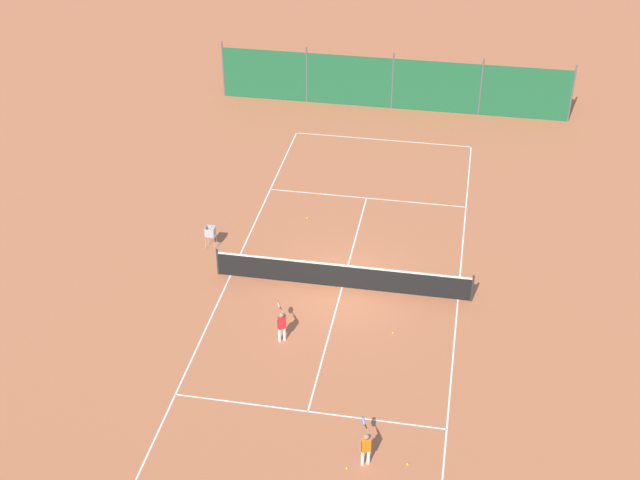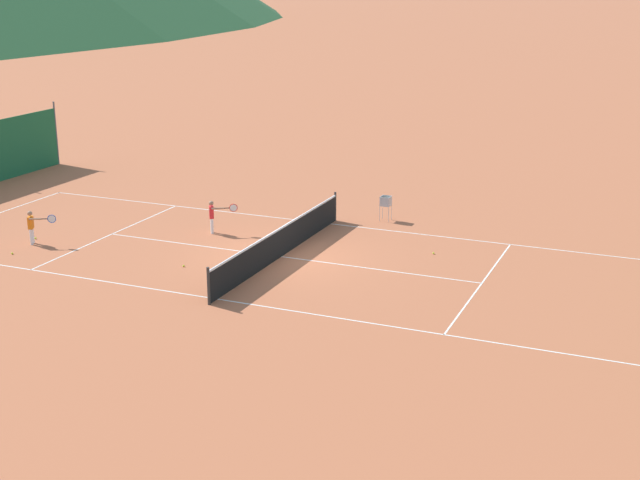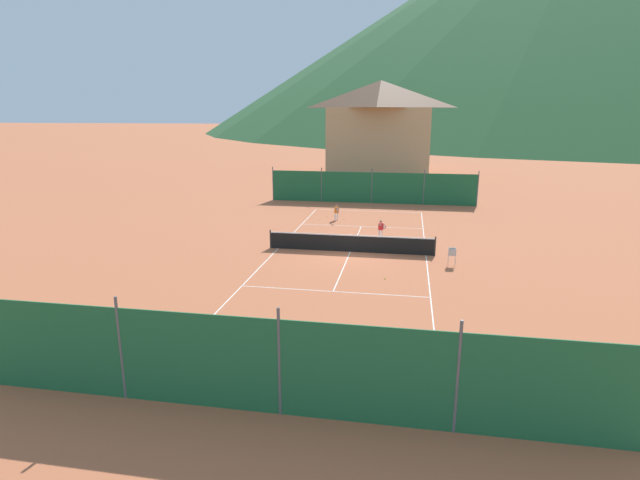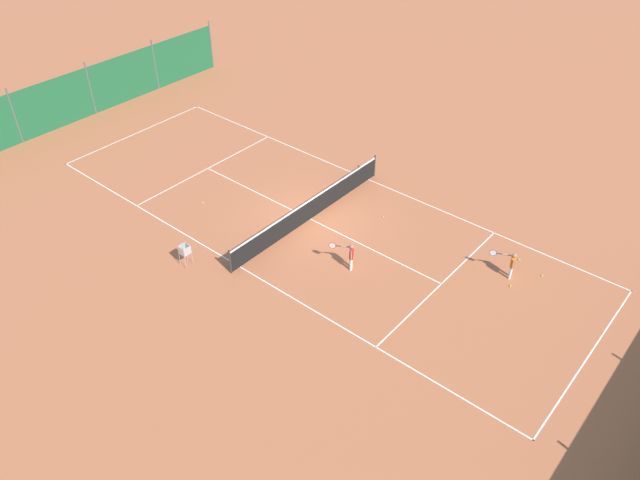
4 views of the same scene
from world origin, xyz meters
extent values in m
plane|color=#B7603D|center=(0.00, 0.00, 0.00)|extent=(600.00, 600.00, 0.00)
cube|color=white|center=(0.00, 11.90, 0.00)|extent=(8.25, 0.05, 0.01)
cube|color=white|center=(0.00, -11.90, 0.00)|extent=(8.25, 0.05, 0.01)
cube|color=white|center=(-4.10, 0.00, 0.00)|extent=(0.05, 23.85, 0.01)
cube|color=white|center=(4.10, 0.00, 0.00)|extent=(0.05, 23.85, 0.01)
cube|color=white|center=(0.00, 6.40, 0.00)|extent=(8.20, 0.05, 0.01)
cube|color=white|center=(0.00, -6.40, 0.00)|extent=(8.20, 0.05, 0.01)
cube|color=white|center=(0.00, 0.00, 0.00)|extent=(0.05, 12.80, 0.01)
cylinder|color=#2D2D2D|center=(-4.55, 0.00, 0.53)|extent=(0.08, 0.08, 1.06)
cylinder|color=#2D2D2D|center=(4.55, 0.00, 0.53)|extent=(0.08, 0.08, 1.06)
cube|color=black|center=(0.00, 0.00, 0.46)|extent=(9.10, 0.02, 0.91)
cube|color=white|center=(0.00, 0.00, 0.93)|extent=(9.10, 0.04, 0.06)
cube|color=#1E6038|center=(0.00, -15.50, 1.30)|extent=(17.20, 0.04, 2.60)
cylinder|color=#59595E|center=(-8.60, -15.50, 1.45)|extent=(0.08, 0.08, 2.90)
cylinder|color=#59595E|center=(-4.30, -15.50, 1.45)|extent=(0.08, 0.08, 2.90)
cylinder|color=#59595E|center=(0.00, -15.50, 1.45)|extent=(0.08, 0.08, 2.90)
cylinder|color=#59595E|center=(4.30, -15.50, 1.45)|extent=(0.08, 0.08, 2.90)
cylinder|color=white|center=(1.53, 3.35, 0.27)|extent=(0.09, 0.09, 0.53)
cylinder|color=white|center=(1.38, 3.26, 0.27)|extent=(0.09, 0.09, 0.53)
cube|color=red|center=(1.46, 3.31, 0.74)|extent=(0.30, 0.26, 0.41)
sphere|color=#A37556|center=(1.46, 3.31, 1.06)|extent=(0.16, 0.16, 0.16)
cylinder|color=#A37556|center=(1.60, 3.39, 0.74)|extent=(0.06, 0.06, 0.41)
cylinder|color=#A37556|center=(1.43, 3.05, 0.90)|extent=(0.27, 0.38, 0.06)
cylinder|color=black|center=(1.59, 2.79, 0.90)|extent=(0.12, 0.18, 0.03)
torus|color=red|center=(1.72, 2.59, 0.90)|extent=(0.17, 0.25, 0.28)
cylinder|color=silver|center=(1.72, 2.59, 0.90)|extent=(0.14, 0.21, 0.25)
cylinder|color=white|center=(-1.88, 8.17, 0.26)|extent=(0.09, 0.09, 0.53)
cylinder|color=white|center=(-2.03, 8.10, 0.26)|extent=(0.09, 0.09, 0.53)
cube|color=orange|center=(-1.96, 8.14, 0.73)|extent=(0.29, 0.24, 0.41)
sphere|color=#A37556|center=(-1.96, 8.14, 1.04)|extent=(0.16, 0.16, 0.16)
cylinder|color=#A37556|center=(-1.81, 8.21, 0.73)|extent=(0.06, 0.06, 0.41)
cylinder|color=#A37556|center=(-2.01, 7.88, 0.89)|extent=(0.23, 0.39, 0.06)
cylinder|color=black|center=(-1.89, 7.61, 0.89)|extent=(0.11, 0.18, 0.03)
torus|color=#1E4CB2|center=(-1.78, 7.40, 0.89)|extent=(0.14, 0.26, 0.28)
cylinder|color=silver|center=(-1.78, 7.40, 0.89)|extent=(0.11, 0.23, 0.25)
sphere|color=#CCE033|center=(-1.48, 8.42, 0.03)|extent=(0.07, 0.07, 0.07)
sphere|color=#CCE033|center=(-2.07, 2.30, 0.03)|extent=(0.07, 0.07, 0.07)
sphere|color=#CCE033|center=(-3.11, 7.97, 0.03)|extent=(0.07, 0.07, 0.07)
sphere|color=#CCE033|center=(2.12, -4.35, 0.03)|extent=(0.07, 0.07, 0.07)
sphere|color=#CCE033|center=(-2.81, 9.05, 0.03)|extent=(0.07, 0.07, 0.07)
cylinder|color=#B7B7BC|center=(5.13, -1.82, 0.28)|extent=(0.02, 0.02, 0.55)
cylinder|color=#B7B7BC|center=(5.47, -1.82, 0.28)|extent=(0.02, 0.02, 0.55)
cylinder|color=#B7B7BC|center=(5.13, -1.48, 0.28)|extent=(0.02, 0.02, 0.55)
cylinder|color=#B7B7BC|center=(5.47, -1.48, 0.28)|extent=(0.02, 0.02, 0.55)
cube|color=#B7B7BC|center=(5.30, -1.65, 0.56)|extent=(0.34, 0.34, 0.02)
cube|color=#B7B7BC|center=(5.30, -1.82, 0.72)|extent=(0.34, 0.02, 0.34)
cube|color=#B7B7BC|center=(5.30, -1.48, 0.72)|extent=(0.34, 0.02, 0.34)
cube|color=#B7B7BC|center=(5.13, -1.65, 0.72)|extent=(0.02, 0.34, 0.34)
cube|color=#B7B7BC|center=(5.47, -1.65, 0.72)|extent=(0.02, 0.34, 0.34)
sphere|color=#CCE033|center=(5.28, -1.73, 0.60)|extent=(0.07, 0.07, 0.07)
sphere|color=#CCE033|center=(5.28, -1.64, 0.60)|extent=(0.07, 0.07, 0.07)
sphere|color=#CCE033|center=(5.28, -1.79, 0.60)|extent=(0.07, 0.07, 0.07)
sphere|color=#CCE033|center=(5.34, -1.73, 0.60)|extent=(0.07, 0.07, 0.07)
sphere|color=#CCE033|center=(5.39, -1.58, 0.60)|extent=(0.07, 0.07, 0.07)
sphere|color=#CCE033|center=(5.18, -1.71, 0.60)|extent=(0.07, 0.07, 0.07)
sphere|color=#CCE033|center=(5.42, -1.53, 0.66)|extent=(0.07, 0.07, 0.07)
sphere|color=#CCE033|center=(5.43, -1.55, 0.66)|extent=(0.07, 0.07, 0.07)
sphere|color=#CCE033|center=(5.34, -1.58, 0.66)|extent=(0.07, 0.07, 0.07)
sphere|color=#CCE033|center=(5.34, -1.69, 0.66)|extent=(0.07, 0.07, 0.07)
sphere|color=#CCE033|center=(5.18, -1.64, 0.66)|extent=(0.07, 0.07, 0.07)
sphere|color=#CCE033|center=(5.38, -1.54, 0.66)|extent=(0.07, 0.07, 0.07)
sphere|color=#CCE033|center=(5.38, -1.53, 0.71)|extent=(0.07, 0.07, 0.07)
sphere|color=#CCE033|center=(5.29, -1.73, 0.71)|extent=(0.07, 0.07, 0.07)
sphere|color=#CCE033|center=(5.36, -1.63, 0.71)|extent=(0.07, 0.07, 0.07)
sphere|color=#CCE033|center=(5.42, -1.55, 0.71)|extent=(0.07, 0.07, 0.07)
sphere|color=#CCE033|center=(5.41, -1.67, 0.71)|extent=(0.07, 0.07, 0.07)
camera|label=1|loc=(-3.83, 25.42, 18.60)|focal=50.00mm
camera|label=2|loc=(-24.09, -11.50, 8.67)|focal=50.00mm
camera|label=3|loc=(2.95, -26.39, 7.48)|focal=28.00mm
camera|label=4|loc=(16.07, 14.07, 15.25)|focal=35.00mm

